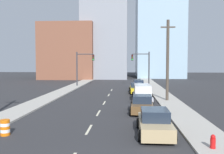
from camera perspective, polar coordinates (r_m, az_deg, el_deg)
sidewalk_left at (r=54.26m, az=-6.63°, el=-1.20°), size 2.57×89.41×0.14m
sidewalk_right at (r=53.60m, az=8.49°, el=-1.27°), size 2.57×89.41×0.14m
lane_stripe_at_7m at (r=16.71m, az=-5.29°, el=-11.83°), size 0.16×2.40×0.01m
lane_stripe_at_13m at (r=21.82m, az=-3.13°, el=-8.21°), size 0.16×2.40×0.01m
lane_stripe_at_18m at (r=27.08m, az=-1.79°, el=-5.93°), size 0.16×2.40×0.01m
lane_stripe_at_25m at (r=33.55m, az=-0.74°, el=-4.12°), size 0.16×2.40×0.01m
lane_stripe_at_31m at (r=39.59m, az=-0.07°, el=-2.97°), size 0.16×2.40×0.01m
building_brick_left at (r=70.00m, az=-9.35°, el=5.66°), size 14.00×16.00×14.43m
building_office_center at (r=72.90m, az=-1.29°, el=9.85°), size 12.00×20.00×25.17m
building_glass_right at (r=77.28m, az=10.49°, el=10.26°), size 13.00×20.00×27.42m
traffic_signal_left at (r=45.64m, az=-6.94°, el=2.84°), size 3.29×0.35×6.26m
traffic_signal_right at (r=44.97m, az=7.35°, el=2.83°), size 3.29×0.35×6.26m
utility_pole_right_mid at (r=28.46m, az=12.59°, el=3.84°), size 1.60×0.32×9.06m
traffic_barrel at (r=16.55m, az=-23.25°, el=-10.57°), size 0.56×0.56×0.95m
fire_hydrant at (r=13.65m, az=22.06°, el=-13.79°), size 0.26×0.26×0.84m
sedan_tan at (r=15.62m, az=9.73°, el=-10.31°), size 2.16×4.64×1.55m
sedan_brown at (r=22.02m, az=6.91°, el=-6.28°), size 2.26×4.36×1.52m
box_truck_silver at (r=29.05m, az=6.93°, el=-3.58°), size 2.31×6.30×1.81m
sedan_yellow at (r=35.65m, az=5.60°, el=-2.61°), size 2.10×4.48×1.46m
sedan_blue at (r=42.42m, az=6.08°, el=-1.70°), size 2.15×4.82×1.39m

